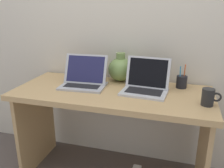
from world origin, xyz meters
The scene contains 7 objects.
back_wall centered at (0.00, 0.35, 1.20)m, with size 4.40×0.04×2.40m, color beige.
desk centered at (0.00, 0.00, 0.58)m, with size 1.43×0.62×0.75m.
laptop_left centered at (-0.24, 0.05, 0.81)m, with size 0.35×0.26×0.23m.
laptop_right centered at (0.24, 0.06, 0.81)m, with size 0.33×0.27×0.24m.
green_vase centered at (0.00, 0.25, 0.85)m, with size 0.20×0.20×0.23m.
coffee_mug centered at (0.65, -0.09, 0.80)m, with size 0.12×0.08×0.11m.
pen_cup centered at (0.48, 0.20, 0.79)m, with size 0.08×0.08×0.18m.
Camera 1 is at (0.46, -1.58, 1.35)m, focal length 38.60 mm.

